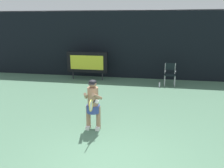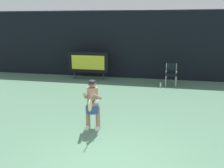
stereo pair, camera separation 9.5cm
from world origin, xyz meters
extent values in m
cube|color=black|center=(0.00, 8.50, 1.80)|extent=(18.00, 0.12, 3.60)
cylinder|color=#38383D|center=(0.00, 8.50, 3.63)|extent=(18.00, 0.05, 0.05)
cube|color=black|center=(-2.69, 7.65, 0.95)|extent=(2.20, 0.20, 1.10)
cube|color=gold|center=(-2.69, 7.55, 0.95)|extent=(1.80, 0.01, 0.75)
cylinder|color=#2D2D33|center=(-3.52, 7.65, 0.20)|extent=(0.05, 0.05, 0.40)
cylinder|color=#2D2D33|center=(-1.87, 7.65, 0.20)|extent=(0.05, 0.05, 0.40)
cylinder|color=#B7B7BC|center=(1.38, 6.98, 0.26)|extent=(0.04, 0.04, 0.52)
cylinder|color=#B7B7BC|center=(1.86, 6.98, 0.26)|extent=(0.04, 0.04, 0.52)
cylinder|color=#B7B7BC|center=(1.38, 7.38, 0.26)|extent=(0.04, 0.04, 0.52)
cylinder|color=#B7B7BC|center=(1.86, 7.38, 0.26)|extent=(0.04, 0.04, 0.52)
cube|color=black|center=(1.62, 7.18, 0.54)|extent=(0.52, 0.44, 0.03)
cylinder|color=#B7B7BC|center=(1.38, 7.38, 0.80)|extent=(0.04, 0.04, 0.56)
cylinder|color=#B7B7BC|center=(1.86, 7.38, 0.80)|extent=(0.04, 0.04, 0.56)
cube|color=black|center=(1.62, 7.38, 0.91)|extent=(0.48, 0.02, 0.34)
cylinder|color=#B7B7BC|center=(1.38, 7.18, 0.74)|extent=(0.04, 0.44, 0.04)
cylinder|color=#B7B7BC|center=(1.86, 7.18, 0.74)|extent=(0.04, 0.44, 0.04)
cylinder|color=silver|center=(1.14, 6.75, 0.12)|extent=(0.07, 0.07, 0.24)
cylinder|color=black|center=(1.14, 6.75, 0.25)|extent=(0.03, 0.03, 0.03)
cube|color=white|center=(-0.98, 1.80, 0.04)|extent=(0.11, 0.26, 0.09)
cube|color=white|center=(-0.68, 1.80, 0.04)|extent=(0.11, 0.26, 0.09)
cylinder|color=#A37A5B|center=(-0.98, 1.85, 0.34)|extent=(0.13, 0.13, 0.69)
cylinder|color=#A37A5B|center=(-0.68, 1.85, 0.34)|extent=(0.13, 0.13, 0.69)
cylinder|color=#314385|center=(-0.83, 1.85, 0.61)|extent=(0.39, 0.39, 0.22)
cylinder|color=#A37A5B|center=(-0.83, 1.85, 0.97)|extent=(0.31, 0.31, 0.56)
sphere|color=#A37A5B|center=(-0.83, 1.85, 1.35)|extent=(0.22, 0.22, 0.22)
ellipsoid|color=black|center=(-0.83, 1.85, 1.41)|extent=(0.22, 0.22, 0.12)
cube|color=black|center=(-0.83, 1.75, 1.38)|extent=(0.17, 0.12, 0.02)
cylinder|color=#A37A5B|center=(-0.99, 1.69, 1.04)|extent=(0.21, 0.51, 0.32)
cylinder|color=#A37A5B|center=(-0.66, 1.69, 1.04)|extent=(0.21, 0.51, 0.32)
cylinder|color=white|center=(-0.64, 1.57, 0.94)|extent=(0.13, 0.12, 0.12)
cylinder|color=black|center=(-0.69, 1.46, 0.97)|extent=(0.03, 0.28, 0.03)
torus|color=#D9C946|center=(-0.69, 1.16, 0.97)|extent=(0.02, 0.31, 0.31)
ellipsoid|color=silver|center=(-0.69, 1.16, 0.97)|extent=(0.01, 0.26, 0.26)
camera|label=1|loc=(0.85, -4.24, 3.02)|focal=37.36mm
camera|label=2|loc=(0.94, -4.23, 3.02)|focal=37.36mm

